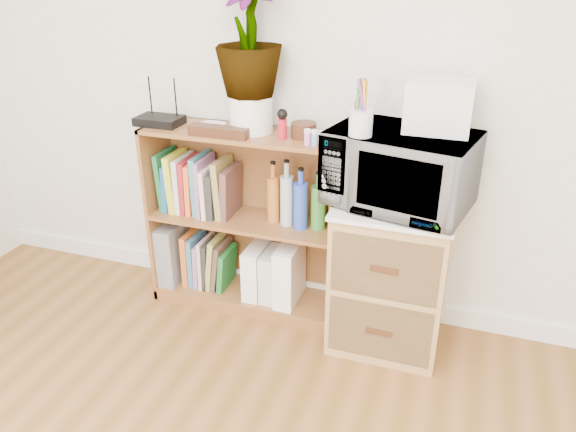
% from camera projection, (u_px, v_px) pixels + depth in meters
% --- Properties ---
extents(skirting_board, '(4.00, 0.02, 0.10)m').
position_uv_depth(skirting_board, '(319.00, 291.00, 3.04)').
color(skirting_board, white).
rests_on(skirting_board, ground).
extents(bookshelf, '(1.00, 0.30, 0.95)m').
position_uv_depth(bookshelf, '(247.00, 222.00, 2.84)').
color(bookshelf, brown).
rests_on(bookshelf, ground).
extents(wicker_unit, '(0.50, 0.45, 0.70)m').
position_uv_depth(wicker_unit, '(390.00, 276.00, 2.61)').
color(wicker_unit, '#9E7542').
rests_on(wicker_unit, ground).
extents(microwave, '(0.66, 0.51, 0.33)m').
position_uv_depth(microwave, '(400.00, 169.00, 2.38)').
color(microwave, white).
rests_on(microwave, wicker_unit).
extents(pen_cup, '(0.10, 0.10, 0.11)m').
position_uv_depth(pen_cup, '(361.00, 123.00, 2.24)').
color(pen_cup, silver).
rests_on(pen_cup, microwave).
extents(small_appliance, '(0.26, 0.22, 0.21)m').
position_uv_depth(small_appliance, '(439.00, 106.00, 2.28)').
color(small_appliance, white).
rests_on(small_appliance, microwave).
extents(router, '(0.22, 0.15, 0.04)m').
position_uv_depth(router, '(160.00, 121.00, 2.74)').
color(router, black).
rests_on(router, bookshelf).
extents(white_bowl, '(0.13, 0.13, 0.03)m').
position_uv_depth(white_bowl, '(211.00, 127.00, 2.65)').
color(white_bowl, silver).
rests_on(white_bowl, bookshelf).
extents(plant_pot, '(0.20, 0.20, 0.17)m').
position_uv_depth(plant_pot, '(251.00, 114.00, 2.61)').
color(plant_pot, white).
rests_on(plant_pot, bookshelf).
extents(potted_plant, '(0.31, 0.31, 0.55)m').
position_uv_depth(potted_plant, '(249.00, 33.00, 2.45)').
color(potted_plant, '#417930').
rests_on(potted_plant, plant_pot).
extents(trinket_box, '(0.28, 0.07, 0.05)m').
position_uv_depth(trinket_box, '(219.00, 131.00, 2.57)').
color(trinket_box, '#341D0E').
rests_on(trinket_box, bookshelf).
extents(kokeshi_doll, '(0.04, 0.04, 0.09)m').
position_uv_depth(kokeshi_doll, '(282.00, 129.00, 2.52)').
color(kokeshi_doll, red).
rests_on(kokeshi_doll, bookshelf).
extents(wooden_bowl, '(0.12, 0.12, 0.07)m').
position_uv_depth(wooden_bowl, '(304.00, 130.00, 2.55)').
color(wooden_bowl, '#39210F').
rests_on(wooden_bowl, bookshelf).
extents(paint_jars, '(0.12, 0.04, 0.06)m').
position_uv_depth(paint_jars, '(315.00, 139.00, 2.44)').
color(paint_jars, '#CA7085').
rests_on(paint_jars, bookshelf).
extents(file_box, '(0.10, 0.26, 0.33)m').
position_uv_depth(file_box, '(175.00, 250.00, 3.07)').
color(file_box, slate).
rests_on(file_box, bookshelf).
extents(magazine_holder_left, '(0.09, 0.22, 0.28)m').
position_uv_depth(magazine_holder_left, '(256.00, 270.00, 2.93)').
color(magazine_holder_left, white).
rests_on(magazine_holder_left, bookshelf).
extents(magazine_holder_mid, '(0.08, 0.21, 0.26)m').
position_uv_depth(magazine_holder_mid, '(273.00, 274.00, 2.91)').
color(magazine_holder_mid, silver).
rests_on(magazine_holder_mid, bookshelf).
extents(magazine_holder_right, '(0.10, 0.25, 0.32)m').
position_uv_depth(magazine_holder_right, '(289.00, 273.00, 2.87)').
color(magazine_holder_right, white).
rests_on(magazine_holder_right, bookshelf).
extents(cookbooks, '(0.40, 0.20, 0.30)m').
position_uv_depth(cookbooks, '(197.00, 186.00, 2.85)').
color(cookbooks, '#1B6839').
rests_on(cookbooks, bookshelf).
extents(liquor_bottles, '(0.38, 0.07, 0.32)m').
position_uv_depth(liquor_bottles, '(303.00, 198.00, 2.68)').
color(liquor_bottles, '#BA6022').
rests_on(liquor_bottles, bookshelf).
extents(lower_books, '(0.25, 0.19, 0.30)m').
position_uv_depth(lower_books, '(208.00, 261.00, 3.03)').
color(lower_books, '#C35D22').
rests_on(lower_books, bookshelf).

